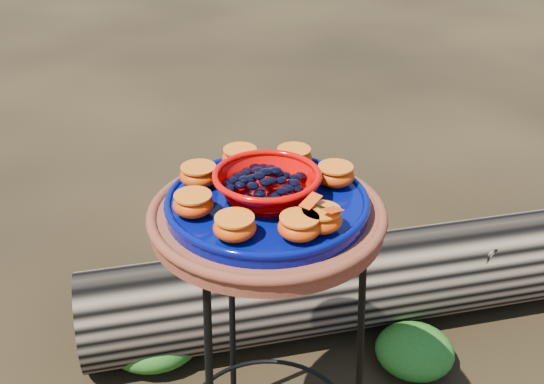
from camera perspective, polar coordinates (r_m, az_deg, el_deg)
name	(u,v)px	position (r m, az deg, el deg)	size (l,w,h in m)	color
plant_stand	(268,357)	(1.59, -0.36, -13.65)	(0.44, 0.44, 0.70)	black
terracotta_saucer	(267,219)	(1.36, -0.41, -2.24)	(0.47, 0.47, 0.04)	maroon
cobalt_plate	(267,205)	(1.35, -0.41, -1.07)	(0.40, 0.40, 0.03)	#000E3B
red_bowl	(267,187)	(1.33, -0.42, 0.46)	(0.20, 0.20, 0.06)	#C70200
glass_gems	(267,168)	(1.31, -0.43, 2.04)	(0.16, 0.16, 0.03)	black
orange_half_0	(321,220)	(1.24, 4.13, -2.33)	(0.08, 0.08, 0.04)	red
orange_half_1	(335,175)	(1.39, 5.32, 1.39)	(0.08, 0.08, 0.04)	red
orange_half_2	(294,158)	(1.45, 1.85, 2.89)	(0.08, 0.08, 0.04)	red
orange_half_3	(240,158)	(1.45, -2.68, 2.87)	(0.08, 0.08, 0.04)	red
orange_half_4	(199,176)	(1.39, -6.15, 1.36)	(0.08, 0.08, 0.04)	red
orange_half_5	(193,204)	(1.29, -6.60, -1.04)	(0.08, 0.08, 0.04)	red
orange_half_6	(235,227)	(1.21, -3.14, -2.98)	(0.08, 0.08, 0.04)	red
orange_half_7	(299,227)	(1.21, 2.29, -2.96)	(0.08, 0.08, 0.04)	red
butterfly	(322,206)	(1.22, 4.18, -1.17)	(0.09, 0.06, 0.02)	#D13B04
driftwood_log	(338,284)	(2.14, 5.51, -7.71)	(1.56, 0.41, 0.29)	black
foliage_right	(415,350)	(2.08, 11.85, -12.78)	(0.23, 0.23, 0.12)	#1F4C17
foliage_back	(154,333)	(2.10, -9.86, -11.57)	(0.29, 0.29, 0.15)	#1F4C17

